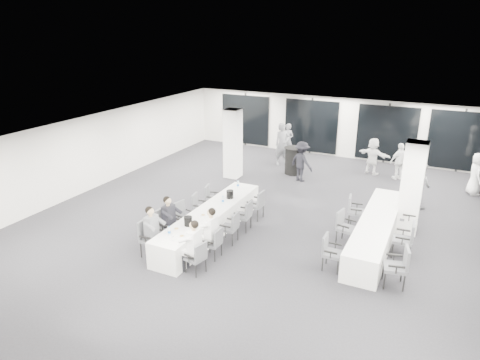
{
  "coord_description": "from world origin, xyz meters",
  "views": [
    {
      "loc": [
        4.82,
        -11.72,
        5.85
      ],
      "look_at": [
        -0.81,
        -0.2,
        1.25
      ],
      "focal_mm": 32.0,
      "sensor_mm": 36.0,
      "label": 1
    }
  ],
  "objects_px": {
    "chair_main_right_fourth": "(245,214)",
    "standing_guest_f": "(373,154)",
    "standing_guest_g": "(288,138)",
    "standing_guest_a": "(282,141)",
    "chair_main_right_mid": "(231,226)",
    "chair_side_left_near": "(330,250)",
    "chair_main_left_fourth": "(198,205)",
    "standing_guest_c": "(302,159)",
    "banquet_table_side": "(376,231)",
    "cocktail_table": "(294,160)",
    "chair_main_right_second": "(215,241)",
    "chair_side_right_near": "(399,264)",
    "chair_main_left_far": "(211,197)",
    "chair_main_right_far": "(257,203)",
    "chair_main_left_second": "(166,224)",
    "chair_side_right_far": "(412,215)",
    "banquet_table_main": "(211,222)",
    "chair_main_left_mid": "(182,215)",
    "standing_guest_d": "(400,159)",
    "standing_guest_e": "(476,171)",
    "standing_guest_h": "(420,182)",
    "ice_bucket_near": "(188,221)",
    "chair_main_left_near": "(149,236)",
    "chair_side_left_mid": "(344,225)",
    "chair_main_right_near": "(197,256)",
    "ice_bucket_far": "(230,194)",
    "chair_side_right_mid": "(406,237)",
    "chair_side_left_far": "(354,209)"
  },
  "relations": [
    {
      "from": "standing_guest_a",
      "to": "cocktail_table",
      "type": "bearing_deg",
      "value": -92.88
    },
    {
      "from": "standing_guest_e",
      "to": "standing_guest_h",
      "type": "xyz_separation_m",
      "value": [
        -1.75,
        -2.12,
        0.01
      ]
    },
    {
      "from": "standing_guest_f",
      "to": "cocktail_table",
      "type": "bearing_deg",
      "value": 46.62
    },
    {
      "from": "chair_main_right_near",
      "to": "chair_main_right_second",
      "type": "height_order",
      "value": "chair_main_right_near"
    },
    {
      "from": "chair_main_right_near",
      "to": "ice_bucket_far",
      "type": "height_order",
      "value": "ice_bucket_far"
    },
    {
      "from": "chair_main_left_fourth",
      "to": "chair_side_right_far",
      "type": "distance_m",
      "value": 6.52
    },
    {
      "from": "banquet_table_side",
      "to": "cocktail_table",
      "type": "distance_m",
      "value": 6.37
    },
    {
      "from": "chair_main_left_far",
      "to": "chair_main_right_far",
      "type": "height_order",
      "value": "chair_main_right_far"
    },
    {
      "from": "cocktail_table",
      "to": "standing_guest_c",
      "type": "bearing_deg",
      "value": -51.41
    },
    {
      "from": "ice_bucket_near",
      "to": "ice_bucket_far",
      "type": "distance_m",
      "value": 2.26
    },
    {
      "from": "chair_side_left_near",
      "to": "standing_guest_g",
      "type": "height_order",
      "value": "standing_guest_g"
    },
    {
      "from": "standing_guest_d",
      "to": "standing_guest_c",
      "type": "bearing_deg",
      "value": -12.38
    },
    {
      "from": "chair_main_right_fourth",
      "to": "standing_guest_f",
      "type": "bearing_deg",
      "value": -21.96
    },
    {
      "from": "cocktail_table",
      "to": "chair_main_left_mid",
      "type": "distance_m",
      "value": 6.71
    },
    {
      "from": "standing_guest_a",
      "to": "standing_guest_f",
      "type": "height_order",
      "value": "standing_guest_a"
    },
    {
      "from": "banquet_table_main",
      "to": "chair_side_right_mid",
      "type": "xyz_separation_m",
      "value": [
        5.38,
        1.07,
        0.2
      ]
    },
    {
      "from": "cocktail_table",
      "to": "chair_main_left_far",
      "type": "bearing_deg",
      "value": -103.67
    },
    {
      "from": "chair_main_right_near",
      "to": "standing_guest_f",
      "type": "height_order",
      "value": "standing_guest_f"
    },
    {
      "from": "chair_side_right_near",
      "to": "standing_guest_c",
      "type": "bearing_deg",
      "value": 22.96
    },
    {
      "from": "banquet_table_side",
      "to": "standing_guest_g",
      "type": "bearing_deg",
      "value": 126.43
    },
    {
      "from": "chair_main_left_far",
      "to": "chair_side_left_mid",
      "type": "bearing_deg",
      "value": 72.11
    },
    {
      "from": "standing_guest_c",
      "to": "chair_side_right_near",
      "type": "bearing_deg",
      "value": 150.78
    },
    {
      "from": "chair_main_left_second",
      "to": "standing_guest_d",
      "type": "bearing_deg",
      "value": 151.9
    },
    {
      "from": "chair_main_right_fourth",
      "to": "standing_guest_a",
      "type": "distance_m",
      "value": 6.87
    },
    {
      "from": "chair_main_right_second",
      "to": "chair_main_right_mid",
      "type": "bearing_deg",
      "value": 0.27
    },
    {
      "from": "chair_main_left_far",
      "to": "standing_guest_c",
      "type": "height_order",
      "value": "standing_guest_c"
    },
    {
      "from": "banquet_table_side",
      "to": "ice_bucket_near",
      "type": "xyz_separation_m",
      "value": [
        -4.56,
        -2.71,
        0.5
      ]
    },
    {
      "from": "chair_main_left_near",
      "to": "ice_bucket_near",
      "type": "xyz_separation_m",
      "value": [
        0.81,
        0.7,
        0.3
      ]
    },
    {
      "from": "chair_main_left_fourth",
      "to": "chair_side_right_far",
      "type": "xyz_separation_m",
      "value": [
        6.2,
        2.01,
        0.08
      ]
    },
    {
      "from": "chair_main_right_near",
      "to": "ice_bucket_near",
      "type": "relative_size",
      "value": 3.38
    },
    {
      "from": "chair_main_right_far",
      "to": "chair_side_left_far",
      "type": "bearing_deg",
      "value": -69.22
    },
    {
      "from": "chair_main_right_fourth",
      "to": "standing_guest_d",
      "type": "distance_m",
      "value": 7.84
    },
    {
      "from": "standing_guest_h",
      "to": "ice_bucket_far",
      "type": "xyz_separation_m",
      "value": [
        -5.3,
        -3.86,
        -0.02
      ]
    },
    {
      "from": "cocktail_table",
      "to": "chair_main_left_near",
      "type": "distance_m",
      "value": 8.31
    },
    {
      "from": "chair_main_right_mid",
      "to": "chair_side_left_near",
      "type": "bearing_deg",
      "value": -95.69
    },
    {
      "from": "chair_main_right_second",
      "to": "chair_main_right_mid",
      "type": "relative_size",
      "value": 0.92
    },
    {
      "from": "chair_side_right_near",
      "to": "standing_guest_a",
      "type": "relative_size",
      "value": 0.48
    },
    {
      "from": "chair_side_right_near",
      "to": "banquet_table_side",
      "type": "bearing_deg",
      "value": 9.51
    },
    {
      "from": "chair_main_right_far",
      "to": "ice_bucket_far",
      "type": "relative_size",
      "value": 3.69
    },
    {
      "from": "standing_guest_g",
      "to": "ice_bucket_near",
      "type": "xyz_separation_m",
      "value": [
        0.73,
        -9.89,
        -0.01
      ]
    },
    {
      "from": "chair_main_right_mid",
      "to": "standing_guest_h",
      "type": "xyz_separation_m",
      "value": [
        4.55,
        5.21,
        0.36
      ]
    },
    {
      "from": "chair_main_left_fourth",
      "to": "standing_guest_c",
      "type": "xyz_separation_m",
      "value": [
        1.77,
        4.97,
        0.42
      ]
    },
    {
      "from": "standing_guest_h",
      "to": "ice_bucket_near",
      "type": "xyz_separation_m",
      "value": [
        -5.41,
        -6.11,
        -0.02
      ]
    },
    {
      "from": "standing_guest_g",
      "to": "standing_guest_a",
      "type": "bearing_deg",
      "value": -66.86
    },
    {
      "from": "chair_main_left_second",
      "to": "chair_main_right_far",
      "type": "relative_size",
      "value": 1.1
    },
    {
      "from": "banquet_table_main",
      "to": "standing_guest_a",
      "type": "xyz_separation_m",
      "value": [
        -0.53,
        7.35,
        0.69
      ]
    },
    {
      "from": "chair_side_right_far",
      "to": "standing_guest_d",
      "type": "height_order",
      "value": "standing_guest_d"
    },
    {
      "from": "chair_main_right_far",
      "to": "chair_side_left_mid",
      "type": "distance_m",
      "value": 2.9
    },
    {
      "from": "chair_main_left_mid",
      "to": "chair_side_right_far",
      "type": "xyz_separation_m",
      "value": [
        6.21,
        2.93,
        0.05
      ]
    },
    {
      "from": "chair_main_left_near",
      "to": "standing_guest_d",
      "type": "relative_size",
      "value": 0.6
    }
  ]
}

